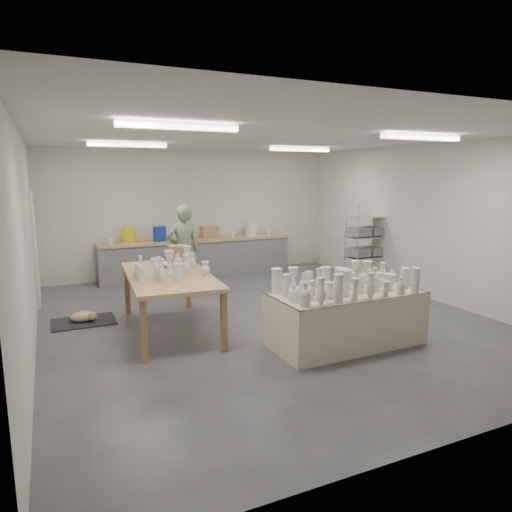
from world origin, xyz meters
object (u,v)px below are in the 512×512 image
work_table (171,273)px  red_stool (181,279)px  potter (184,251)px  drying_table (345,315)px

work_table → red_stool: size_ratio=6.72×
work_table → red_stool: bearing=75.0°
potter → red_stool: 0.69m
work_table → potter: bearing=72.5°
drying_table → potter: potter is taller
drying_table → work_table: bearing=140.1°
work_table → drying_table: bearing=-35.1°
work_table → potter: (0.74, 1.87, 0.02)m
work_table → potter: potter is taller
drying_table → potter: size_ratio=1.19×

